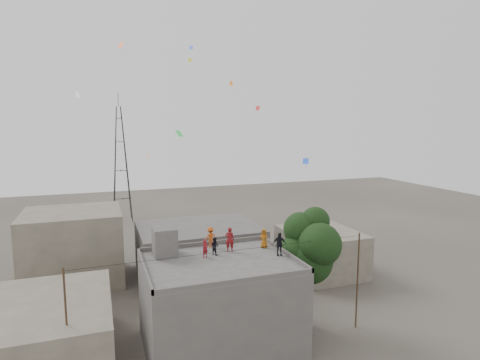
# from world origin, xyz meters

# --- Properties ---
(ground) EXTENTS (140.00, 140.00, 0.00)m
(ground) POSITION_xyz_m (0.00, 0.00, 0.00)
(ground) COLOR #423D36
(ground) RESTS_ON ground
(main_building) EXTENTS (10.00, 8.00, 6.10)m
(main_building) POSITION_xyz_m (0.00, 0.00, 3.05)
(main_building) COLOR #4F4C4A
(main_building) RESTS_ON ground
(parapet) EXTENTS (10.00, 8.00, 0.30)m
(parapet) POSITION_xyz_m (0.00, 0.00, 6.25)
(parapet) COLOR #4F4C4A
(parapet) RESTS_ON main_building
(stair_head_box) EXTENTS (1.60, 1.80, 2.00)m
(stair_head_box) POSITION_xyz_m (-3.20, 2.60, 7.10)
(stair_head_box) COLOR #4F4C4A
(stair_head_box) RESTS_ON main_building
(neighbor_west) EXTENTS (8.00, 10.00, 4.00)m
(neighbor_west) POSITION_xyz_m (-11.00, 2.00, 2.00)
(neighbor_west) COLOR #625C4D
(neighbor_west) RESTS_ON ground
(neighbor_north) EXTENTS (12.00, 9.00, 5.00)m
(neighbor_north) POSITION_xyz_m (2.00, 14.00, 2.50)
(neighbor_north) COLOR #4F4C4A
(neighbor_north) RESTS_ON ground
(neighbor_northwest) EXTENTS (9.00, 8.00, 7.00)m
(neighbor_northwest) POSITION_xyz_m (-10.00, 16.00, 3.50)
(neighbor_northwest) COLOR #625C4D
(neighbor_northwest) RESTS_ON ground
(neighbor_east) EXTENTS (7.00, 8.00, 4.40)m
(neighbor_east) POSITION_xyz_m (14.00, 10.00, 2.20)
(neighbor_east) COLOR #625C4D
(neighbor_east) RESTS_ON ground
(tree) EXTENTS (4.90, 4.60, 9.10)m
(tree) POSITION_xyz_m (7.37, 0.60, 6.10)
(tree) COLOR black
(tree) RESTS_ON ground
(utility_line) EXTENTS (20.12, 0.62, 7.40)m
(utility_line) POSITION_xyz_m (0.50, -1.25, 3.83)
(utility_line) COLOR black
(utility_line) RESTS_ON ground
(transmission_tower) EXTENTS (2.97, 2.97, 20.01)m
(transmission_tower) POSITION_xyz_m (-4.00, 40.00, 9.07)
(transmission_tower) COLOR black
(transmission_tower) RESTS_ON ground
(person_red_adult) EXTENTS (0.77, 0.64, 1.80)m
(person_red_adult) POSITION_xyz_m (1.39, 1.87, 7.00)
(person_red_adult) COLOR maroon
(person_red_adult) RESTS_ON main_building
(person_orange_child) EXTENTS (0.81, 0.83, 1.45)m
(person_orange_child) POSITION_xyz_m (4.09, 1.86, 6.82)
(person_orange_child) COLOR #A35912
(person_orange_child) RESTS_ON main_building
(person_dark_child) EXTENTS (0.74, 0.77, 1.25)m
(person_dark_child) POSITION_xyz_m (0.15, 1.55, 6.72)
(person_dark_child) COLOR black
(person_dark_child) RESTS_ON main_building
(person_dark_adult) EXTENTS (1.03, 0.61, 1.65)m
(person_dark_adult) POSITION_xyz_m (4.40, -0.17, 6.92)
(person_dark_adult) COLOR black
(person_dark_adult) RESTS_ON main_building
(person_orange_adult) EXTENTS (1.09, 0.76, 1.54)m
(person_orange_adult) POSITION_xyz_m (0.36, 3.40, 6.87)
(person_orange_adult) COLOR #C14B16
(person_orange_adult) RESTS_ON main_building
(person_red_child) EXTENTS (0.55, 0.46, 1.28)m
(person_red_child) POSITION_xyz_m (-0.64, 1.16, 6.74)
(person_red_child) COLOR maroon
(person_red_child) RESTS_ON main_building
(kites) EXTENTS (18.64, 14.29, 11.29)m
(kites) POSITION_xyz_m (0.34, 7.47, 17.01)
(kites) COLOR #FF581A
(kites) RESTS_ON ground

